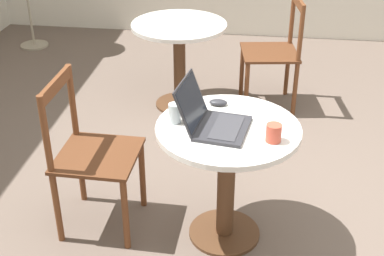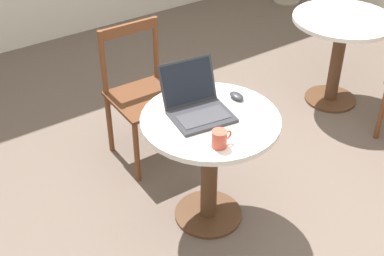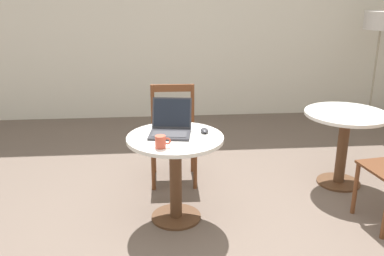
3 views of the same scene
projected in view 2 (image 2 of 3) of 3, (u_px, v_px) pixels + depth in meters
ground_plane at (273, 240)px, 3.06m from camera, size 16.00×16.00×0.00m
cafe_table_near at (210, 145)px, 2.93m from camera, size 0.75×0.75×0.71m
cafe_table_mid at (340, 40)px, 4.00m from camera, size 0.75×0.75×0.71m
chair_near_back at (143, 95)px, 3.48m from camera, size 0.44×0.44×0.91m
laptop at (197, 105)px, 2.83m from camera, size 0.36×0.38×0.25m
mouse at (237, 96)px, 2.97m from camera, size 0.06×0.10×0.03m
mug at (220, 139)px, 2.59m from camera, size 0.11×0.08×0.09m
drinking_glass at (182, 87)px, 2.99m from camera, size 0.06×0.06×0.10m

